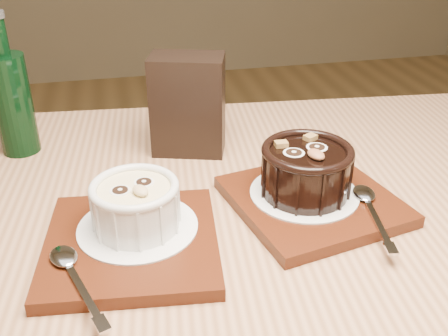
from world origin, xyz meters
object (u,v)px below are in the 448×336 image
(table, at_px, (223,307))
(tray_left, at_px, (132,244))
(tray_right, at_px, (313,201))
(condiment_stand, at_px, (188,105))
(ramekin_white, at_px, (136,203))
(ramekin_dark, at_px, (306,168))
(green_bottle, at_px, (12,101))

(table, bearing_deg, tray_left, 172.52)
(tray_right, bearing_deg, condiment_stand, 123.73)
(ramekin_white, height_order, condiment_stand, condiment_stand)
(table, xyz_separation_m, ramekin_dark, (0.11, 0.06, 0.14))
(ramekin_white, height_order, tray_right, ramekin_white)
(table, height_order, condiment_stand, condiment_stand)
(table, height_order, ramekin_white, ramekin_white)
(table, height_order, ramekin_dark, ramekin_dark)
(table, xyz_separation_m, tray_right, (0.12, 0.05, 0.10))
(tray_right, xyz_separation_m, ramekin_dark, (-0.01, 0.01, 0.04))
(tray_left, bearing_deg, condiment_stand, 66.12)
(condiment_stand, distance_m, green_bottle, 0.24)
(table, bearing_deg, ramekin_white, 161.33)
(ramekin_white, distance_m, green_bottle, 0.29)
(ramekin_white, distance_m, condiment_stand, 0.22)
(table, xyz_separation_m, green_bottle, (-0.24, 0.28, 0.17))
(tray_right, relative_size, ramekin_dark, 1.68)
(ramekin_white, relative_size, condiment_stand, 0.67)
(ramekin_white, xyz_separation_m, tray_right, (0.21, 0.02, -0.04))
(table, height_order, tray_right, tray_right)
(tray_right, relative_size, condiment_stand, 1.29)
(tray_left, height_order, tray_right, same)
(table, bearing_deg, tray_right, 22.79)
(table, height_order, green_bottle, green_bottle)
(table, distance_m, condiment_stand, 0.28)
(tray_right, height_order, ramekin_dark, ramekin_dark)
(tray_right, bearing_deg, ramekin_white, -174.29)
(tray_right, bearing_deg, ramekin_dark, 144.27)
(ramekin_dark, height_order, condiment_stand, condiment_stand)
(table, relative_size, green_bottle, 6.39)
(table, xyz_separation_m, tray_left, (-0.10, 0.01, 0.10))
(ramekin_white, bearing_deg, green_bottle, 96.03)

